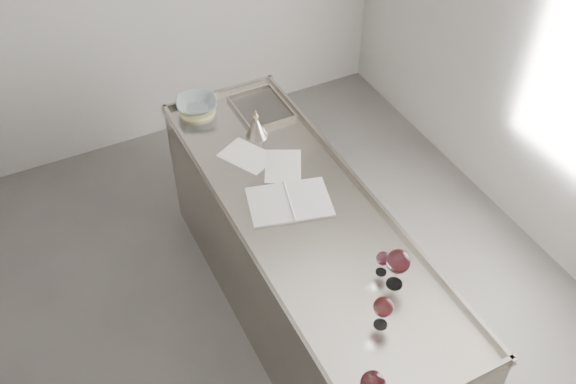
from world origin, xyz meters
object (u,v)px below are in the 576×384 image
counter (303,268)px  wine_glass_left (373,384)px  wine_glass_middle (383,308)px  wine_glass_small (383,259)px  wine_funnel (256,128)px  wine_glass_right (398,262)px  notebook (289,202)px  ceramic_bowl (197,105)px

counter → wine_glass_left: wine_glass_left is taller
wine_glass_left → wine_glass_middle: bearing=50.7°
wine_glass_left → wine_glass_small: wine_glass_left is taller
counter → wine_glass_small: (0.13, -0.53, 0.56)m
wine_glass_left → wine_glass_middle: (0.24, 0.30, -0.02)m
wine_glass_left → wine_funnel: bearing=80.0°
counter → wine_glass_middle: 0.98m
wine_glass_small → wine_funnel: bearing=94.5°
wine_glass_right → notebook: wine_glass_right is taller
counter → wine_glass_right: (0.15, -0.62, 0.63)m
wine_glass_small → wine_funnel: (-0.10, 1.22, -0.04)m
wine_glass_right → notebook: size_ratio=0.45×
wine_glass_left → wine_funnel: wine_glass_left is taller
wine_glass_middle → wine_glass_small: 0.30m
wine_glass_right → wine_funnel: wine_glass_right is taller
wine_glass_right → notebook: bearing=105.3°
wine_glass_middle → ceramic_bowl: wine_glass_middle is taller
wine_glass_small → wine_funnel: size_ratio=0.70×
ceramic_bowl → wine_funnel: (0.23, -0.39, 0.01)m
notebook → wine_glass_middle: bearing=-74.5°
wine_funnel → notebook: bearing=-97.8°
counter → notebook: (-0.04, 0.09, 0.47)m
wine_glass_right → notebook: (-0.20, 0.71, -0.15)m
wine_funnel → ceramic_bowl: bearing=120.5°
wine_glass_left → ceramic_bowl: 2.16m
wine_glass_left → wine_glass_right: 0.63m
wine_glass_middle → wine_glass_small: size_ratio=1.31×
notebook → wine_funnel: (0.08, 0.60, 0.05)m
wine_funnel → counter: bearing=-93.2°
wine_glass_left → counter: bearing=75.7°
wine_glass_right → wine_glass_small: (-0.02, 0.09, -0.06)m
wine_glass_middle → wine_glass_small: bearing=56.7°
wine_glass_left → wine_funnel: 1.80m
wine_glass_left → notebook: bearing=78.8°
wine_glass_small → ceramic_bowl: bearing=101.4°
ceramic_bowl → notebook: bearing=-81.5°
counter → wine_glass_right: 0.89m
wine_glass_left → wine_funnel: (0.31, 1.77, -0.08)m
wine_glass_left → ceramic_bowl: size_ratio=0.79×
wine_glass_middle → wine_funnel: wine_funnel is taller
wine_glass_middle → wine_glass_small: wine_glass_middle is taller
wine_glass_small → counter: bearing=104.2°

